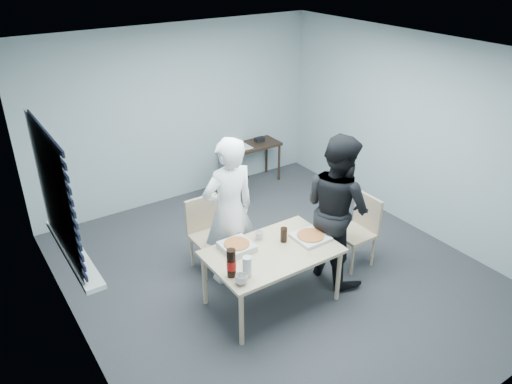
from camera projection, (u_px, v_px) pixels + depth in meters
room at (59, 203)px, 4.58m from camera, size 5.00×5.00×5.00m
dining_table at (272, 255)px, 5.28m from camera, size 1.37×0.87×0.67m
chair_far at (206, 229)px, 5.95m from camera, size 0.42×0.42×0.89m
chair_right at (360, 226)px, 6.01m from camera, size 0.42×0.42×0.89m
person_white at (229, 212)px, 5.56m from camera, size 0.65×0.42×1.77m
person_black at (337, 208)px, 5.63m from camera, size 0.47×0.86×1.77m
side_table at (250, 149)px, 8.00m from camera, size 0.99×0.44×0.66m
stool at (231, 181)px, 7.34m from camera, size 0.38×0.38×0.53m
backpack at (231, 162)px, 7.19m from camera, size 0.29×0.21×0.40m
pizza_box_a at (237, 246)px, 5.25m from camera, size 0.32×0.32×0.08m
pizza_box_b at (310, 237)px, 5.45m from camera, size 0.35×0.35×0.05m
mug_a at (241, 279)px, 4.73m from camera, size 0.17×0.17×0.10m
mug_b at (259, 235)px, 5.43m from camera, size 0.10×0.10×0.09m
cola_glass at (284, 235)px, 5.38m from camera, size 0.08×0.08×0.17m
soda_bottle at (231, 264)px, 4.80m from camera, size 0.09×0.09×0.30m
plastic_cups at (247, 267)px, 4.81m from camera, size 0.12×0.12×0.22m
rubber_band at (309, 255)px, 5.18m from camera, size 0.06×0.06×0.00m
papers at (241, 146)px, 7.89m from camera, size 0.25×0.34×0.01m
black_box at (259, 139)px, 8.09m from camera, size 0.16×0.12×0.06m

